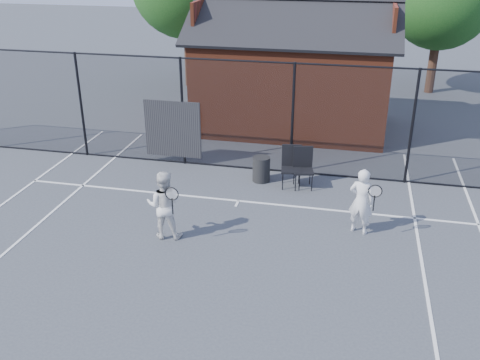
% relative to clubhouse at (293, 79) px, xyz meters
% --- Properties ---
extents(ground, '(80.00, 80.00, 0.00)m').
position_rel_clubhouse_xyz_m(ground, '(-0.50, -9.00, -1.61)').
color(ground, '#404349').
rests_on(ground, ground).
extents(court_lines, '(11.02, 18.00, 0.01)m').
position_rel_clubhouse_xyz_m(court_lines, '(-0.50, -10.32, -1.60)').
color(court_lines, white).
rests_on(court_lines, ground).
extents(fence, '(22.04, 3.00, 3.00)m').
position_rel_clubhouse_xyz_m(fence, '(-0.80, -4.00, -0.16)').
color(fence, black).
rests_on(fence, ground).
extents(clubhouse, '(6.50, 4.36, 4.19)m').
position_rel_clubhouse_xyz_m(clubhouse, '(0.00, 0.00, 0.00)').
color(clubhouse, maroon).
rests_on(clubhouse, ground).
extents(player_front, '(0.70, 0.56, 1.47)m').
position_rel_clubhouse_xyz_m(player_front, '(2.36, -6.88, -0.87)').
color(player_front, white).
rests_on(player_front, ground).
extents(player_back, '(0.84, 0.66, 1.50)m').
position_rel_clubhouse_xyz_m(player_back, '(-1.66, -7.95, -0.86)').
color(player_back, white).
rests_on(player_back, ground).
extents(chair_left, '(0.57, 0.59, 1.04)m').
position_rel_clubhouse_xyz_m(chair_left, '(0.63, -4.90, -1.09)').
color(chair_left, black).
rests_on(chair_left, ground).
extents(chair_right, '(0.59, 0.61, 1.03)m').
position_rel_clubhouse_xyz_m(chair_right, '(0.93, -4.90, -1.09)').
color(chair_right, black).
rests_on(chair_right, ground).
extents(waste_bin, '(0.51, 0.51, 0.66)m').
position_rel_clubhouse_xyz_m(waste_bin, '(-0.18, -4.71, -1.28)').
color(waste_bin, black).
rests_on(waste_bin, ground).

